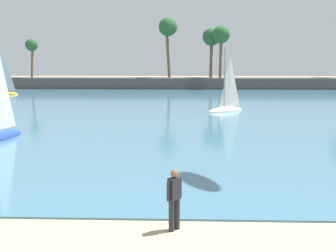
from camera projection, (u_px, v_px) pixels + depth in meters
The scene contains 5 objects.
sea at pixel (161, 93), 62.82m from camera, with size 220.00×101.35×0.06m, color teal.
palm_headland at pixel (178, 72), 72.90m from camera, with size 106.45×6.03×13.44m.
person_at_waterline at pixel (174, 198), 11.80m from camera, with size 0.39×0.44×1.67m.
sailboat_near_shore at pixel (2, 90), 59.68m from camera, with size 5.04×2.17×7.07m.
sailboat_mid_bay at pixel (226, 105), 39.67m from camera, with size 3.96×3.59×5.98m.
Camera 1 is at (3.39, -4.27, 4.49)m, focal length 47.54 mm.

